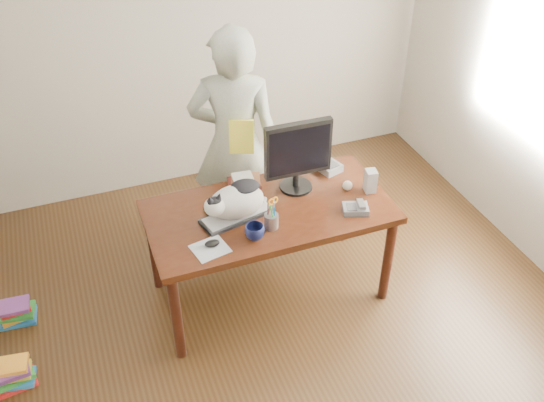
{
  "coord_description": "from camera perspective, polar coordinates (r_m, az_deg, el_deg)",
  "views": [
    {
      "loc": [
        -1.09,
        -2.33,
        3.17
      ],
      "look_at": [
        0.0,
        0.55,
        0.85
      ],
      "focal_mm": 40.0,
      "sensor_mm": 36.0,
      "label": 1
    }
  ],
  "objects": [
    {
      "name": "speaker",
      "position": [
        4.12,
        9.25,
        1.89
      ],
      "size": [
        0.09,
        0.09,
        0.16
      ],
      "rotation": [
        0.0,
        0.0,
        -0.18
      ],
      "color": "gray",
      "rests_on": "desk"
    },
    {
      "name": "mouse",
      "position": [
        3.67,
        -5.65,
        -3.99
      ],
      "size": [
        0.1,
        0.08,
        0.04
      ],
      "rotation": [
        0.0,
        0.0,
        0.21
      ],
      "color": "black",
      "rests_on": "mousepad"
    },
    {
      "name": "calculator",
      "position": [
        4.33,
        5.25,
        3.31
      ],
      "size": [
        0.19,
        0.22,
        0.06
      ],
      "rotation": [
        0.0,
        0.0,
        0.3
      ],
      "color": "slate",
      "rests_on": "desk"
    },
    {
      "name": "held_book",
      "position": [
        4.13,
        -2.87,
        6.07
      ],
      "size": [
        0.19,
        0.16,
        0.23
      ],
      "rotation": [
        0.0,
        0.0,
        -0.38
      ],
      "color": "gold",
      "rests_on": "person"
    },
    {
      "name": "mousepad",
      "position": [
        3.67,
        -5.85,
        -4.48
      ],
      "size": [
        0.24,
        0.22,
        0.0
      ],
      "rotation": [
        0.0,
        0.0,
        0.21
      ],
      "color": "silver",
      "rests_on": "desk"
    },
    {
      "name": "room",
      "position": [
        3.15,
        3.53,
        1.61
      ],
      "size": [
        4.5,
        4.5,
        4.5
      ],
      "color": "black",
      "rests_on": "ground"
    },
    {
      "name": "monitor",
      "position": [
        3.97,
        2.46,
        4.53
      ],
      "size": [
        0.46,
        0.23,
        0.51
      ],
      "rotation": [
        0.0,
        0.0,
        -0.02
      ],
      "color": "black",
      "rests_on": "desk"
    },
    {
      "name": "book_pile_b",
      "position": [
        4.56,
        -22.93,
        -9.61
      ],
      "size": [
        0.26,
        0.2,
        0.15
      ],
      "color": "#1C5FA9",
      "rests_on": "ground"
    },
    {
      "name": "pen_cup",
      "position": [
        3.77,
        -0.06,
        -1.74
      ],
      "size": [
        0.11,
        0.11,
        0.23
      ],
      "rotation": [
        0.0,
        0.0,
        0.35
      ],
      "color": "#9B9BA1",
      "rests_on": "desk"
    },
    {
      "name": "desk",
      "position": [
        4.1,
        -0.63,
        -1.75
      ],
      "size": [
        1.6,
        0.8,
        0.75
      ],
      "color": "black",
      "rests_on": "ground"
    },
    {
      "name": "coffee_mug",
      "position": [
        3.7,
        -1.64,
        -2.92
      ],
      "size": [
        0.17,
        0.17,
        0.1
      ],
      "primitive_type": "imported",
      "rotation": [
        0.0,
        0.0,
        0.59
      ],
      "color": "#0D1235",
      "rests_on": "desk"
    },
    {
      "name": "book_pile_a",
      "position": [
        4.17,
        -23.13,
        -14.79
      ],
      "size": [
        0.27,
        0.22,
        0.18
      ],
      "color": "red",
      "rests_on": "ground"
    },
    {
      "name": "cat",
      "position": [
        3.8,
        -3.53,
        -0.01
      ],
      "size": [
        0.46,
        0.31,
        0.26
      ],
      "rotation": [
        0.0,
        0.0,
        0.23
      ],
      "color": "silver",
      "rests_on": "keyboard"
    },
    {
      "name": "keyboard",
      "position": [
        3.89,
        -3.29,
        -1.35
      ],
      "size": [
        0.5,
        0.28,
        0.03
      ],
      "rotation": [
        0.0,
        0.0,
        0.23
      ],
      "color": "black",
      "rests_on": "desk"
    },
    {
      "name": "person",
      "position": [
        4.35,
        -3.52,
        5.33
      ],
      "size": [
        0.76,
        0.64,
        1.78
      ],
      "primitive_type": "imported",
      "rotation": [
        0.0,
        0.0,
        2.76
      ],
      "color": "beige",
      "rests_on": "ground"
    },
    {
      "name": "book_stack",
      "position": [
        4.15,
        -2.61,
        1.86
      ],
      "size": [
        0.24,
        0.2,
        0.08
      ],
      "rotation": [
        0.0,
        0.0,
        -0.21
      ],
      "color": "#481613",
      "rests_on": "desk"
    },
    {
      "name": "baseball",
      "position": [
        4.14,
        7.12,
        1.45
      ],
      "size": [
        0.07,
        0.07,
        0.07
      ],
      "rotation": [
        0.0,
        0.0,
        0.24
      ],
      "color": "silver",
      "rests_on": "desk"
    },
    {
      "name": "phone",
      "position": [
        3.96,
        7.91,
        -0.68
      ],
      "size": [
        0.19,
        0.16,
        0.07
      ],
      "rotation": [
        0.0,
        0.0,
        -0.33
      ],
      "color": "slate",
      "rests_on": "desk"
    }
  ]
}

